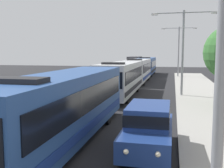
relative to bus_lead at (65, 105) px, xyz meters
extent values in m
cube|color=#284C8C|center=(0.00, 0.02, 0.01)|extent=(2.50, 12.17, 2.70)
cube|color=black|center=(1.27, 0.02, 0.36)|extent=(0.04, 11.20, 1.00)
cube|color=black|center=(-1.27, 0.02, 0.36)|extent=(0.04, 11.20, 1.00)
cube|color=navy|center=(1.28, 0.02, -0.79)|extent=(0.03, 11.56, 0.36)
cube|color=black|center=(0.00, -3.63, 1.44)|extent=(1.75, 0.90, 0.16)
cylinder|color=black|center=(1.10, -3.75, -1.19)|extent=(0.28, 1.00, 1.00)
cylinder|color=black|center=(1.10, 3.37, -1.19)|extent=(0.28, 1.00, 1.00)
cylinder|color=black|center=(-1.10, 3.37, -1.19)|extent=(0.28, 1.00, 1.00)
cube|color=silver|center=(0.00, 13.15, 0.01)|extent=(2.50, 10.95, 2.70)
cube|color=black|center=(1.27, 13.15, 0.36)|extent=(0.04, 10.08, 1.00)
cube|color=black|center=(-1.27, 13.15, 0.36)|extent=(0.04, 10.08, 1.00)
cube|color=black|center=(0.00, 7.65, 0.31)|extent=(2.30, 0.04, 1.20)
cube|color=black|center=(1.28, 13.15, -0.79)|extent=(0.03, 10.41, 0.36)
cube|color=black|center=(0.00, 9.86, 1.44)|extent=(1.75, 0.90, 0.16)
cylinder|color=black|center=(1.10, 9.75, -1.19)|extent=(0.28, 1.00, 1.00)
cylinder|color=black|center=(-1.10, 9.75, -1.19)|extent=(0.28, 1.00, 1.00)
cylinder|color=black|center=(1.10, 16.16, -1.19)|extent=(0.28, 1.00, 1.00)
cylinder|color=black|center=(-1.10, 16.16, -1.19)|extent=(0.28, 1.00, 1.00)
cube|color=silver|center=(0.00, 25.29, 0.01)|extent=(2.50, 11.31, 2.70)
cube|color=black|center=(1.27, 25.29, 0.36)|extent=(0.04, 10.40, 1.00)
cube|color=black|center=(-1.27, 25.29, 0.36)|extent=(0.04, 10.40, 1.00)
cube|color=black|center=(0.00, 19.62, 0.31)|extent=(2.30, 0.04, 1.20)
cube|color=navy|center=(1.28, 25.29, -0.79)|extent=(0.03, 10.74, 0.36)
cube|color=black|center=(0.00, 21.90, 1.44)|extent=(1.75, 0.90, 0.16)
cylinder|color=black|center=(1.10, 21.78, -1.19)|extent=(0.28, 1.00, 1.00)
cylinder|color=black|center=(-1.10, 21.78, -1.19)|extent=(0.28, 1.00, 1.00)
cylinder|color=black|center=(1.10, 28.40, -1.19)|extent=(0.28, 1.00, 1.00)
cylinder|color=black|center=(-1.10, 28.40, -1.19)|extent=(0.28, 1.00, 1.00)
cube|color=#284C8C|center=(0.00, 37.53, 0.01)|extent=(2.50, 11.75, 2.70)
cube|color=black|center=(1.27, 37.53, 0.36)|extent=(0.04, 10.81, 1.00)
cube|color=black|center=(-1.27, 37.53, 0.36)|extent=(0.04, 10.81, 1.00)
cube|color=black|center=(0.00, 31.63, 0.31)|extent=(2.30, 0.04, 1.20)
cube|color=black|center=(1.28, 37.53, -0.79)|extent=(0.03, 11.17, 0.36)
cube|color=black|center=(0.00, 34.01, 1.44)|extent=(1.75, 0.90, 0.16)
cylinder|color=black|center=(1.10, 33.89, -1.19)|extent=(0.28, 1.00, 1.00)
cylinder|color=black|center=(-1.10, 33.89, -1.19)|extent=(0.28, 1.00, 1.00)
cylinder|color=black|center=(1.10, 40.76, -1.19)|extent=(0.28, 1.00, 1.00)
cylinder|color=black|center=(-1.10, 40.76, -1.19)|extent=(0.28, 1.00, 1.00)
cube|color=navy|center=(3.70, -0.41, -0.99)|extent=(1.84, 4.55, 0.80)
cube|color=navy|center=(3.70, -0.26, -0.19)|extent=(1.62, 2.64, 0.80)
cube|color=black|center=(3.70, -0.26, -0.19)|extent=(1.66, 2.73, 0.44)
sphere|color=#F9EFCC|center=(3.19, -2.70, -0.89)|extent=(0.18, 0.18, 0.18)
sphere|color=#F9EFCC|center=(4.20, -2.70, -0.89)|extent=(0.18, 0.18, 0.18)
cylinder|color=black|center=(2.88, -1.82, -1.34)|extent=(0.22, 0.70, 0.70)
cylinder|color=black|center=(4.52, -1.82, -1.34)|extent=(0.22, 0.70, 0.70)
cylinder|color=black|center=(2.88, 1.00, -1.34)|extent=(0.22, 0.70, 0.70)
cylinder|color=black|center=(4.52, 1.00, -1.34)|extent=(0.22, 0.70, 0.70)
cube|color=white|center=(-3.30, 41.35, -0.24)|extent=(2.30, 1.80, 2.20)
cube|color=#333338|center=(-3.30, 45.37, 0.11)|extent=(2.35, 6.25, 2.70)
cube|color=black|center=(-3.30, 40.43, 0.06)|extent=(2.07, 0.04, 0.90)
cylinder|color=black|center=(-4.33, 41.35, -1.24)|extent=(0.26, 0.90, 0.90)
cylinder|color=black|center=(-2.27, 41.35, -1.24)|extent=(0.26, 0.90, 0.90)
cylinder|color=black|center=(-4.33, 46.69, -1.24)|extent=(0.26, 0.90, 0.90)
cylinder|color=black|center=(-2.27, 46.69, -1.24)|extent=(0.26, 0.90, 0.90)
cylinder|color=gray|center=(5.40, -6.05, 2.70)|extent=(0.20, 0.20, 8.49)
cylinder|color=gray|center=(5.40, 14.04, 2.21)|extent=(0.20, 0.20, 7.50)
cylinder|color=gray|center=(4.13, 14.04, 5.76)|extent=(2.54, 0.10, 0.10)
cube|color=silver|center=(2.86, 14.04, 5.68)|extent=(0.56, 0.28, 0.16)
cylinder|color=gray|center=(6.67, 14.04, 5.76)|extent=(2.54, 0.10, 0.10)
cube|color=silver|center=(7.94, 14.04, 5.68)|extent=(0.56, 0.28, 0.16)
cylinder|color=gray|center=(5.40, 34.13, 2.43)|extent=(0.20, 0.20, 7.93)
cylinder|color=gray|center=(4.15, 34.13, 6.19)|extent=(2.49, 0.10, 0.10)
cube|color=silver|center=(2.91, 34.13, 6.11)|extent=(0.56, 0.28, 0.16)
cylinder|color=gray|center=(6.64, 34.13, 6.19)|extent=(2.49, 0.10, 0.10)
cube|color=silver|center=(7.88, 34.13, 6.11)|extent=(0.56, 0.28, 0.16)
camera|label=1|loc=(4.60, -10.93, 2.27)|focal=43.33mm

